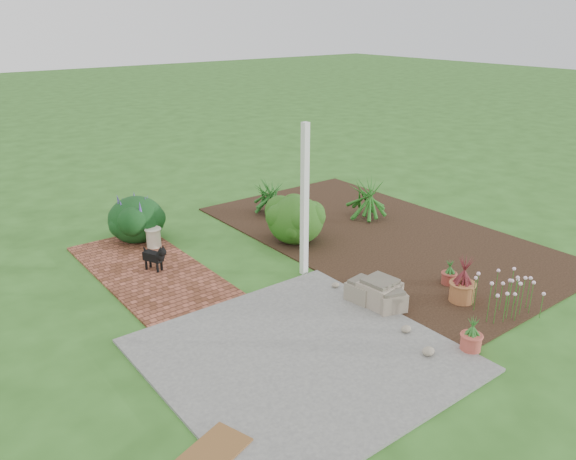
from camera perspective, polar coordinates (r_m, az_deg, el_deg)
ground at (r=9.08m, az=0.54°, el=-5.13°), size 80.00×80.00×0.00m
concrete_patio at (r=7.20m, az=1.29°, el=-12.56°), size 3.50×3.50×0.04m
brick_path at (r=9.67m, az=-13.97°, el=-3.95°), size 1.60×3.50×0.04m
garden_bed at (r=10.97m, az=9.26°, el=-0.56°), size 4.00×7.00×0.03m
veranda_post at (r=8.85m, az=1.70°, el=2.91°), size 0.10×0.10×2.50m
stone_trough_near at (r=8.24m, az=10.24°, el=-7.01°), size 0.52×0.52×0.27m
stone_trough_mid at (r=8.34m, az=9.26°, el=-6.33°), size 0.55×0.55×0.33m
stone_trough_far at (r=8.44m, az=7.61°, el=-6.15°), size 0.46×0.46×0.27m
coir_doormat at (r=5.89m, az=-7.58°, el=-21.38°), size 0.80×0.64×0.02m
black_dog at (r=9.48m, az=-13.36°, el=-2.59°), size 0.29×0.47×0.43m
cream_ceramic_urn at (r=10.48m, az=-13.51°, el=-0.76°), size 0.32×0.32×0.35m
evergreen_shrub at (r=10.37m, az=0.78°, el=1.15°), size 1.14×1.14×0.89m
agapanthus_clump_back at (r=11.70m, az=8.02°, el=3.56°), size 1.35×1.35×1.00m
agapanthus_clump_front at (r=11.88m, az=-1.93°, el=3.66°), size 1.16×1.16×0.84m
pink_flower_patch at (r=8.51m, az=21.23°, el=-6.05°), size 1.22×1.22×0.61m
terracotta_pot_bronze at (r=8.72m, az=17.25°, el=-6.01°), size 0.42×0.42×0.29m
terracotta_pot_small_left at (r=9.22m, az=16.02°, el=-4.72°), size 0.25×0.25×0.19m
terracotta_pot_small_right at (r=7.58m, az=18.09°, el=-10.78°), size 0.34×0.34×0.22m
purple_flowering_bush at (r=10.86m, az=-15.16°, el=1.15°), size 1.26×1.26×0.88m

